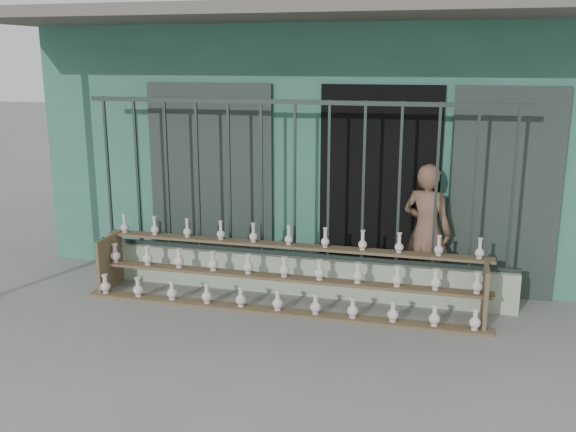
# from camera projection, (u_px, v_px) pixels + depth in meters

# --- Properties ---
(ground) EXTENTS (60.00, 60.00, 0.00)m
(ground) POSITION_uv_depth(u_px,v_px,m) (263.00, 337.00, 6.35)
(ground) COLOR slate
(workshop_building) EXTENTS (7.40, 6.60, 3.21)m
(workshop_building) POSITION_uv_depth(u_px,v_px,m) (341.00, 129.00, 9.94)
(workshop_building) COLOR #336D5A
(workshop_building) RESTS_ON ground
(parapet_wall) EXTENTS (5.00, 0.20, 0.45)m
(parapet_wall) POSITION_uv_depth(u_px,v_px,m) (294.00, 274.00, 7.52)
(parapet_wall) COLOR #A6B89D
(parapet_wall) RESTS_ON ground
(security_fence) EXTENTS (5.00, 0.04, 1.80)m
(security_fence) POSITION_uv_depth(u_px,v_px,m) (295.00, 180.00, 7.25)
(security_fence) COLOR #283330
(security_fence) RESTS_ON parapet_wall
(shelf_rack) EXTENTS (4.50, 0.68, 0.85)m
(shelf_rack) POSITION_uv_depth(u_px,v_px,m) (283.00, 274.00, 7.11)
(shelf_rack) COLOR brown
(shelf_rack) RESTS_ON ground
(elderly_woman) EXTENTS (0.66, 0.54, 1.55)m
(elderly_woman) POSITION_uv_depth(u_px,v_px,m) (426.00, 231.00, 7.31)
(elderly_woman) COLOR brown
(elderly_woman) RESTS_ON ground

